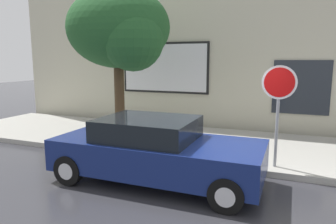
% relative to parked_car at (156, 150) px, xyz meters
% --- Properties ---
extents(ground_plane, '(60.00, 60.00, 0.00)m').
position_rel_parked_car_xyz_m(ground_plane, '(1.33, 0.11, -0.69)').
color(ground_plane, '#333338').
extents(sidewalk, '(20.00, 4.00, 0.15)m').
position_rel_parked_car_xyz_m(sidewalk, '(1.33, 3.11, -0.61)').
color(sidewalk, '#A3A099').
rests_on(sidewalk, ground).
extents(building_facade, '(20.00, 0.67, 7.00)m').
position_rel_parked_car_xyz_m(building_facade, '(1.30, 5.61, 2.79)').
color(building_facade, beige).
rests_on(building_facade, ground).
extents(parked_car, '(4.43, 1.95, 1.38)m').
position_rel_parked_car_xyz_m(parked_car, '(0.00, 0.00, 0.00)').
color(parked_car, navy).
rests_on(parked_car, ground).
extents(fire_hydrant, '(0.30, 0.44, 0.71)m').
position_rel_parked_car_xyz_m(fire_hydrant, '(-0.68, 1.99, -0.19)').
color(fire_hydrant, red).
rests_on(fire_hydrant, sidewalk).
extents(street_tree, '(3.21, 2.73, 4.61)m').
position_rel_parked_car_xyz_m(street_tree, '(-2.20, 2.43, 2.77)').
color(street_tree, '#4C3823').
rests_on(street_tree, sidewalk).
extents(stop_sign, '(0.76, 0.10, 2.34)m').
position_rel_parked_car_xyz_m(stop_sign, '(2.37, 1.49, 1.11)').
color(stop_sign, gray).
rests_on(stop_sign, sidewalk).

